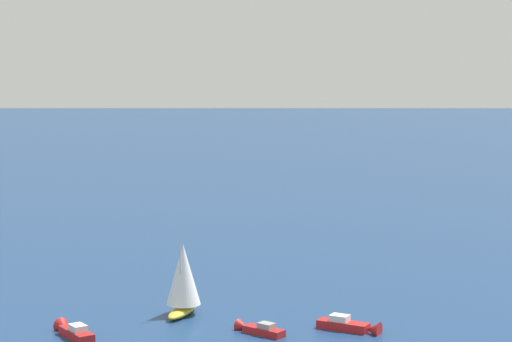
{
  "coord_description": "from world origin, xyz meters",
  "views": [
    {
      "loc": [
        125.99,
        -18.27,
        43.42
      ],
      "look_at": [
        -0.34,
        -0.42,
        29.46
      ],
      "focal_mm": 67.19,
      "sensor_mm": 36.0,
      "label": 1
    }
  ],
  "objects": [
    {
      "name": "motorboat_near_centre",
      "position": [
        -24.35,
        18.91,
        0.84
      ],
      "size": [
        8.59,
        10.28,
        3.12
      ],
      "color": "#B21E1E",
      "rests_on": "ground_plane"
    },
    {
      "name": "sailboat_offshore",
      "position": [
        -38.71,
        -7.9,
        6.46
      ],
      "size": [
        11.22,
        8.04,
        14.15
      ],
      "color": "gold",
      "rests_on": "ground_plane"
    },
    {
      "name": "motorboat_trailing",
      "position": [
        -25.09,
        3.35,
        0.71
      ],
      "size": [
        8.16,
        7.89,
        2.62
      ],
      "color": "#B21E1E",
      "rests_on": "ground_plane"
    },
    {
      "name": "motorboat_ahead",
      "position": [
        -27.7,
        -26.54,
        0.82
      ],
      "size": [
        10.53,
        7.08,
        3.03
      ],
      "color": "#B21E1E",
      "rests_on": "ground_plane"
    }
  ]
}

